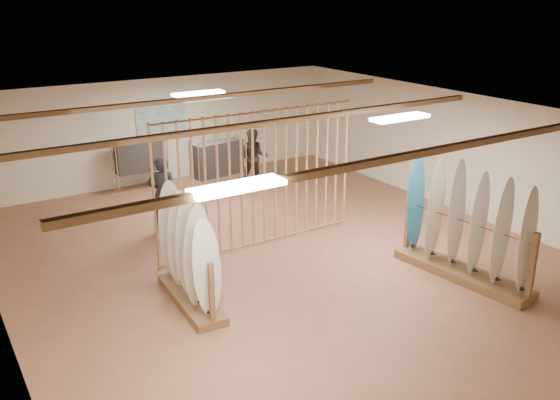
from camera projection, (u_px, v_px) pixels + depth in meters
floor at (280, 257)px, 11.66m from camera, size 12.00×12.00×0.00m
ceiling at (280, 117)px, 10.73m from camera, size 12.00×12.00×0.00m
wall_back at (161, 130)px, 15.98m from camera, size 12.00×0.00×12.00m
wall_right at (462, 153)px, 13.71m from camera, size 0.00×12.00×12.00m
ceiling_slats at (280, 121)px, 10.75m from camera, size 9.50×6.12×0.10m
light_panels at (280, 120)px, 10.75m from camera, size 1.20×0.35×0.06m
bamboo_partition at (259, 179)px, 11.83m from camera, size 4.45×0.05×2.78m
poster at (161, 123)px, 15.89m from camera, size 1.40×0.03×0.90m
rack_left at (189, 268)px, 9.76m from camera, size 0.63×2.01×1.89m
rack_right at (465, 240)px, 10.61m from camera, size 0.91×2.74×2.17m
clothing_rack_a at (140, 156)px, 15.22m from camera, size 1.35×0.34×1.44m
clothing_rack_b at (218, 159)px, 14.80m from camera, size 1.41×0.54×1.52m
shopper_a at (162, 189)px, 12.60m from camera, size 0.84×0.73×1.93m
shopper_b at (254, 154)px, 15.70m from camera, size 1.06×0.99×1.75m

